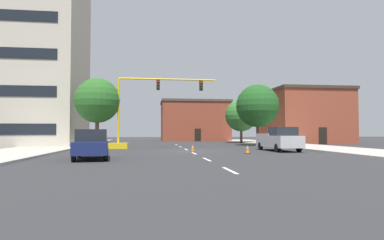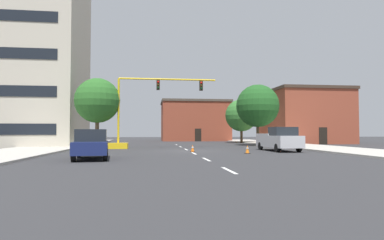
{
  "view_description": "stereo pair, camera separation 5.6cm",
  "coord_description": "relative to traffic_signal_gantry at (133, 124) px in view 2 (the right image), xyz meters",
  "views": [
    {
      "loc": [
        -3.27,
        -27.22,
        1.57
      ],
      "look_at": [
        0.74,
        4.0,
        2.75
      ],
      "focal_mm": 30.67,
      "sensor_mm": 36.0,
      "label": 1
    },
    {
      "loc": [
        -3.21,
        -27.23,
        1.57
      ],
      "look_at": [
        0.74,
        4.0,
        2.75
      ],
      "focal_mm": 30.67,
      "sensor_mm": 36.0,
      "label": 2
    }
  ],
  "objects": [
    {
      "name": "sedan_navy_near_left",
      "position": [
        -1.78,
        -12.12,
        -1.43
      ],
      "size": [
        2.35,
        4.68,
        1.74
      ],
      "color": "navy",
      "rests_on": "ground_plane"
    },
    {
      "name": "sidewalk_right",
      "position": [
        18.02,
        3.29,
        -2.25
      ],
      "size": [
        6.0,
        56.0,
        0.14
      ],
      "primitive_type": "cube",
      "color": "#B2ADA3",
      "rests_on": "ground_plane"
    },
    {
      "name": "building_tall_left",
      "position": [
        -13.33,
        7.1,
        9.03
      ],
      "size": [
        14.48,
        11.09,
        22.67
      ],
      "color": "beige",
      "rests_on": "ground_plane"
    },
    {
      "name": "lane_stripe_seg_1",
      "position": [
        4.87,
        -13.21,
        -2.31
      ],
      "size": [
        0.16,
        2.4,
        0.01
      ],
      "primitive_type": "cube",
      "color": "silver",
      "rests_on": "ground_plane"
    },
    {
      "name": "lane_stripe_seg_3",
      "position": [
        4.87,
        -2.21,
        -2.31
      ],
      "size": [
        0.16,
        2.4,
        0.01
      ],
      "primitive_type": "cube",
      "color": "silver",
      "rests_on": "ground_plane"
    },
    {
      "name": "building_brick_center",
      "position": [
        9.79,
        28.69,
        1.37
      ],
      "size": [
        12.38,
        9.8,
        7.35
      ],
      "color": "brown",
      "rests_on": "ground_plane"
    },
    {
      "name": "traffic_cone_roadside_a",
      "position": [
        4.97,
        -6.19,
        -2.03
      ],
      "size": [
        0.36,
        0.36,
        0.59
      ],
      "color": "black",
      "rests_on": "ground_plane"
    },
    {
      "name": "ground_plane",
      "position": [
        4.87,
        -4.71,
        -2.32
      ],
      "size": [
        160.0,
        160.0,
        0.0
      ],
      "primitive_type": "plane",
      "color": "#2D2D30"
    },
    {
      "name": "tree_left_near",
      "position": [
        -3.42,
        0.3,
        2.28
      ],
      "size": [
        4.3,
        4.3,
        6.76
      ],
      "color": "brown",
      "rests_on": "ground_plane"
    },
    {
      "name": "tree_right_far",
      "position": [
        14.87,
        14.7,
        1.71
      ],
      "size": [
        4.71,
        4.71,
        6.4
      ],
      "color": "#4C3823",
      "rests_on": "ground_plane"
    },
    {
      "name": "traffic_cone_roadside_b",
      "position": [
        8.74,
        -8.49,
        -2.01
      ],
      "size": [
        0.36,
        0.36,
        0.63
      ],
      "color": "black",
      "rests_on": "ground_plane"
    },
    {
      "name": "pickup_truck_silver",
      "position": [
        12.32,
        -5.62,
        -1.34
      ],
      "size": [
        2.12,
        5.44,
        1.99
      ],
      "color": "#BCBCC1",
      "rests_on": "ground_plane"
    },
    {
      "name": "lane_stripe_seg_5",
      "position": [
        4.87,
        8.79,
        -2.31
      ],
      "size": [
        0.16,
        2.4,
        0.01
      ],
      "primitive_type": "cube",
      "color": "silver",
      "rests_on": "ground_plane"
    },
    {
      "name": "lane_stripe_seg_2",
      "position": [
        4.87,
        -7.71,
        -2.31
      ],
      "size": [
        0.16,
        2.4,
        0.01
      ],
      "primitive_type": "cube",
      "color": "silver",
      "rests_on": "ground_plane"
    },
    {
      "name": "tree_right_mid",
      "position": [
        14.15,
        5.2,
        2.35
      ],
      "size": [
        5.02,
        5.02,
        7.18
      ],
      "color": "#4C3823",
      "rests_on": "ground_plane"
    },
    {
      "name": "lane_stripe_seg_0",
      "position": [
        4.87,
        -18.71,
        -2.31
      ],
      "size": [
        0.16,
        2.4,
        0.01
      ],
      "primitive_type": "cube",
      "color": "silver",
      "rests_on": "ground_plane"
    },
    {
      "name": "traffic_signal_gantry",
      "position": [
        0.0,
        0.0,
        0.0
      ],
      "size": [
        10.32,
        1.2,
        6.83
      ],
      "color": "yellow",
      "rests_on": "ground_plane"
    },
    {
      "name": "sidewalk_left",
      "position": [
        -8.27,
        3.29,
        -2.25
      ],
      "size": [
        6.0,
        56.0,
        0.14
      ],
      "primitive_type": "cube",
      "color": "#B2ADA3",
      "rests_on": "ground_plane"
    },
    {
      "name": "lane_stripe_seg_4",
      "position": [
        4.87,
        3.29,
        -2.31
      ],
      "size": [
        0.16,
        2.4,
        0.01
      ],
      "primitive_type": "cube",
      "color": "silver",
      "rests_on": "ground_plane"
    },
    {
      "name": "building_row_right",
      "position": [
        23.7,
        13.18,
        1.53
      ],
      "size": [
        10.41,
        11.07,
        7.68
      ],
      "color": "brown",
      "rests_on": "ground_plane"
    }
  ]
}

